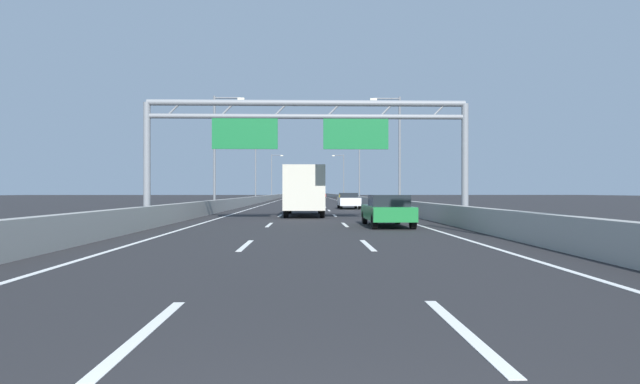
# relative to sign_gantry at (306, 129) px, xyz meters

# --- Properties ---
(ground_plane) EXTENTS (260.00, 260.00, 0.00)m
(ground_plane) POSITION_rel_sign_gantry_xyz_m (0.08, 76.27, -4.83)
(ground_plane) COLOR #262628
(lane_dash_left_0) EXTENTS (0.16, 3.00, 0.01)m
(lane_dash_left_0) POSITION_rel_sign_gantry_xyz_m (-1.72, -20.23, -4.83)
(lane_dash_left_0) COLOR white
(lane_dash_left_0) RESTS_ON ground_plane
(lane_dash_left_1) EXTENTS (0.16, 3.00, 0.01)m
(lane_dash_left_1) POSITION_rel_sign_gantry_xyz_m (-1.72, -11.23, -4.83)
(lane_dash_left_1) COLOR white
(lane_dash_left_1) RESTS_ON ground_plane
(lane_dash_left_2) EXTENTS (0.16, 3.00, 0.01)m
(lane_dash_left_2) POSITION_rel_sign_gantry_xyz_m (-1.72, -2.23, -4.83)
(lane_dash_left_2) COLOR white
(lane_dash_left_2) RESTS_ON ground_plane
(lane_dash_left_3) EXTENTS (0.16, 3.00, 0.01)m
(lane_dash_left_3) POSITION_rel_sign_gantry_xyz_m (-1.72, 6.77, -4.83)
(lane_dash_left_3) COLOR white
(lane_dash_left_3) RESTS_ON ground_plane
(lane_dash_left_4) EXTENTS (0.16, 3.00, 0.01)m
(lane_dash_left_4) POSITION_rel_sign_gantry_xyz_m (-1.72, 15.77, -4.83)
(lane_dash_left_4) COLOR white
(lane_dash_left_4) RESTS_ON ground_plane
(lane_dash_left_5) EXTENTS (0.16, 3.00, 0.01)m
(lane_dash_left_5) POSITION_rel_sign_gantry_xyz_m (-1.72, 24.77, -4.83)
(lane_dash_left_5) COLOR white
(lane_dash_left_5) RESTS_ON ground_plane
(lane_dash_left_6) EXTENTS (0.16, 3.00, 0.01)m
(lane_dash_left_6) POSITION_rel_sign_gantry_xyz_m (-1.72, 33.77, -4.83)
(lane_dash_left_6) COLOR white
(lane_dash_left_6) RESTS_ON ground_plane
(lane_dash_left_7) EXTENTS (0.16, 3.00, 0.01)m
(lane_dash_left_7) POSITION_rel_sign_gantry_xyz_m (-1.72, 42.77, -4.83)
(lane_dash_left_7) COLOR white
(lane_dash_left_7) RESTS_ON ground_plane
(lane_dash_left_8) EXTENTS (0.16, 3.00, 0.01)m
(lane_dash_left_8) POSITION_rel_sign_gantry_xyz_m (-1.72, 51.77, -4.83)
(lane_dash_left_8) COLOR white
(lane_dash_left_8) RESTS_ON ground_plane
(lane_dash_left_9) EXTENTS (0.16, 3.00, 0.01)m
(lane_dash_left_9) POSITION_rel_sign_gantry_xyz_m (-1.72, 60.77, -4.83)
(lane_dash_left_9) COLOR white
(lane_dash_left_9) RESTS_ON ground_plane
(lane_dash_left_10) EXTENTS (0.16, 3.00, 0.01)m
(lane_dash_left_10) POSITION_rel_sign_gantry_xyz_m (-1.72, 69.77, -4.83)
(lane_dash_left_10) COLOR white
(lane_dash_left_10) RESTS_ON ground_plane
(lane_dash_left_11) EXTENTS (0.16, 3.00, 0.01)m
(lane_dash_left_11) POSITION_rel_sign_gantry_xyz_m (-1.72, 78.77, -4.83)
(lane_dash_left_11) COLOR white
(lane_dash_left_11) RESTS_ON ground_plane
(lane_dash_left_12) EXTENTS (0.16, 3.00, 0.01)m
(lane_dash_left_12) POSITION_rel_sign_gantry_xyz_m (-1.72, 87.77, -4.83)
(lane_dash_left_12) COLOR white
(lane_dash_left_12) RESTS_ON ground_plane
(lane_dash_left_13) EXTENTS (0.16, 3.00, 0.01)m
(lane_dash_left_13) POSITION_rel_sign_gantry_xyz_m (-1.72, 96.77, -4.83)
(lane_dash_left_13) COLOR white
(lane_dash_left_13) RESTS_ON ground_plane
(lane_dash_left_14) EXTENTS (0.16, 3.00, 0.01)m
(lane_dash_left_14) POSITION_rel_sign_gantry_xyz_m (-1.72, 105.77, -4.83)
(lane_dash_left_14) COLOR white
(lane_dash_left_14) RESTS_ON ground_plane
(lane_dash_left_15) EXTENTS (0.16, 3.00, 0.01)m
(lane_dash_left_15) POSITION_rel_sign_gantry_xyz_m (-1.72, 114.77, -4.83)
(lane_dash_left_15) COLOR white
(lane_dash_left_15) RESTS_ON ground_plane
(lane_dash_left_16) EXTENTS (0.16, 3.00, 0.01)m
(lane_dash_left_16) POSITION_rel_sign_gantry_xyz_m (-1.72, 123.77, -4.83)
(lane_dash_left_16) COLOR white
(lane_dash_left_16) RESTS_ON ground_plane
(lane_dash_left_17) EXTENTS (0.16, 3.00, 0.01)m
(lane_dash_left_17) POSITION_rel_sign_gantry_xyz_m (-1.72, 132.77, -4.83)
(lane_dash_left_17) COLOR white
(lane_dash_left_17) RESTS_ON ground_plane
(lane_dash_right_0) EXTENTS (0.16, 3.00, 0.01)m
(lane_dash_right_0) POSITION_rel_sign_gantry_xyz_m (1.88, -20.23, -4.83)
(lane_dash_right_0) COLOR white
(lane_dash_right_0) RESTS_ON ground_plane
(lane_dash_right_1) EXTENTS (0.16, 3.00, 0.01)m
(lane_dash_right_1) POSITION_rel_sign_gantry_xyz_m (1.88, -11.23, -4.83)
(lane_dash_right_1) COLOR white
(lane_dash_right_1) RESTS_ON ground_plane
(lane_dash_right_2) EXTENTS (0.16, 3.00, 0.01)m
(lane_dash_right_2) POSITION_rel_sign_gantry_xyz_m (1.88, -2.23, -4.83)
(lane_dash_right_2) COLOR white
(lane_dash_right_2) RESTS_ON ground_plane
(lane_dash_right_3) EXTENTS (0.16, 3.00, 0.01)m
(lane_dash_right_3) POSITION_rel_sign_gantry_xyz_m (1.88, 6.77, -4.83)
(lane_dash_right_3) COLOR white
(lane_dash_right_3) RESTS_ON ground_plane
(lane_dash_right_4) EXTENTS (0.16, 3.00, 0.01)m
(lane_dash_right_4) POSITION_rel_sign_gantry_xyz_m (1.88, 15.77, -4.83)
(lane_dash_right_4) COLOR white
(lane_dash_right_4) RESTS_ON ground_plane
(lane_dash_right_5) EXTENTS (0.16, 3.00, 0.01)m
(lane_dash_right_5) POSITION_rel_sign_gantry_xyz_m (1.88, 24.77, -4.83)
(lane_dash_right_5) COLOR white
(lane_dash_right_5) RESTS_ON ground_plane
(lane_dash_right_6) EXTENTS (0.16, 3.00, 0.01)m
(lane_dash_right_6) POSITION_rel_sign_gantry_xyz_m (1.88, 33.77, -4.83)
(lane_dash_right_6) COLOR white
(lane_dash_right_6) RESTS_ON ground_plane
(lane_dash_right_7) EXTENTS (0.16, 3.00, 0.01)m
(lane_dash_right_7) POSITION_rel_sign_gantry_xyz_m (1.88, 42.77, -4.83)
(lane_dash_right_7) COLOR white
(lane_dash_right_7) RESTS_ON ground_plane
(lane_dash_right_8) EXTENTS (0.16, 3.00, 0.01)m
(lane_dash_right_8) POSITION_rel_sign_gantry_xyz_m (1.88, 51.77, -4.83)
(lane_dash_right_8) COLOR white
(lane_dash_right_8) RESTS_ON ground_plane
(lane_dash_right_9) EXTENTS (0.16, 3.00, 0.01)m
(lane_dash_right_9) POSITION_rel_sign_gantry_xyz_m (1.88, 60.77, -4.83)
(lane_dash_right_9) COLOR white
(lane_dash_right_9) RESTS_ON ground_plane
(lane_dash_right_10) EXTENTS (0.16, 3.00, 0.01)m
(lane_dash_right_10) POSITION_rel_sign_gantry_xyz_m (1.88, 69.77, -4.83)
(lane_dash_right_10) COLOR white
(lane_dash_right_10) RESTS_ON ground_plane
(lane_dash_right_11) EXTENTS (0.16, 3.00, 0.01)m
(lane_dash_right_11) POSITION_rel_sign_gantry_xyz_m (1.88, 78.77, -4.83)
(lane_dash_right_11) COLOR white
(lane_dash_right_11) RESTS_ON ground_plane
(lane_dash_right_12) EXTENTS (0.16, 3.00, 0.01)m
(lane_dash_right_12) POSITION_rel_sign_gantry_xyz_m (1.88, 87.77, -4.83)
(lane_dash_right_12) COLOR white
(lane_dash_right_12) RESTS_ON ground_plane
(lane_dash_right_13) EXTENTS (0.16, 3.00, 0.01)m
(lane_dash_right_13) POSITION_rel_sign_gantry_xyz_m (1.88, 96.77, -4.83)
(lane_dash_right_13) COLOR white
(lane_dash_right_13) RESTS_ON ground_plane
(lane_dash_right_14) EXTENTS (0.16, 3.00, 0.01)m
(lane_dash_right_14) POSITION_rel_sign_gantry_xyz_m (1.88, 105.77, -4.83)
(lane_dash_right_14) COLOR white
(lane_dash_right_14) RESTS_ON ground_plane
(lane_dash_right_15) EXTENTS (0.16, 3.00, 0.01)m
(lane_dash_right_15) POSITION_rel_sign_gantry_xyz_m (1.88, 114.77, -4.83)
(lane_dash_right_15) COLOR white
(lane_dash_right_15) RESTS_ON ground_plane
(lane_dash_right_16) EXTENTS (0.16, 3.00, 0.01)m
(lane_dash_right_16) POSITION_rel_sign_gantry_xyz_m (1.88, 123.77, -4.83)
(lane_dash_right_16) COLOR white
(lane_dash_right_16) RESTS_ON ground_plane
(lane_dash_right_17) EXTENTS (0.16, 3.00, 0.01)m
(lane_dash_right_17) POSITION_rel_sign_gantry_xyz_m (1.88, 132.77, -4.83)
(lane_dash_right_17) COLOR white
(lane_dash_right_17) RESTS_ON ground_plane
(edge_line_left) EXTENTS (0.16, 176.00, 0.01)m
(edge_line_left) POSITION_rel_sign_gantry_xyz_m (-5.17, 64.27, -4.83)
(edge_line_left) COLOR white
(edge_line_left) RESTS_ON ground_plane
(edge_line_right) EXTENTS (0.16, 176.00, 0.01)m
(edge_line_right) POSITION_rel_sign_gantry_xyz_m (5.33, 64.27, -4.83)
(edge_line_right) COLOR white
(edge_line_right) RESTS_ON ground_plane
(barrier_left) EXTENTS (0.45, 220.00, 0.95)m
(barrier_left) POSITION_rel_sign_gantry_xyz_m (-6.82, 86.27, -4.36)
(barrier_left) COLOR #9E9E99
(barrier_left) RESTS_ON ground_plane
(barrier_right) EXTENTS (0.45, 220.00, 0.95)m
(barrier_right) POSITION_rel_sign_gantry_xyz_m (6.98, 86.27, -4.36)
(barrier_right) COLOR #9E9E99
(barrier_right) RESTS_ON ground_plane
(sign_gantry) EXTENTS (16.92, 0.36, 6.36)m
(sign_gantry) POSITION_rel_sign_gantry_xyz_m (0.00, 0.00, 0.00)
(sign_gantry) COLOR gray
(sign_gantry) RESTS_ON ground_plane
(streetlamp_left_mid) EXTENTS (2.58, 0.28, 9.50)m
(streetlamp_left_mid) POSITION_rel_sign_gantry_xyz_m (-7.39, 15.40, 0.56)
(streetlamp_left_mid) COLOR slate
(streetlamp_left_mid) RESTS_ON ground_plane
(streetlamp_right_mid) EXTENTS (2.58, 0.28, 9.50)m
(streetlamp_right_mid) POSITION_rel_sign_gantry_xyz_m (7.54, 15.40, 0.56)
(streetlamp_right_mid) COLOR slate
(streetlamp_right_mid) RESTS_ON ground_plane
(streetlamp_left_far) EXTENTS (2.58, 0.28, 9.50)m
(streetlamp_left_far) POSITION_rel_sign_gantry_xyz_m (-7.39, 47.75, 0.56)
(streetlamp_left_far) COLOR slate
(streetlamp_left_far) RESTS_ON ground_plane
(streetlamp_right_far) EXTENTS (2.58, 0.28, 9.50)m
(streetlamp_right_far) POSITION_rel_sign_gantry_xyz_m (7.54, 47.75, 0.56)
(streetlamp_right_far) COLOR slate
(streetlamp_right_far) RESTS_ON ground_plane
(streetlamp_left_distant) EXTENTS (2.58, 0.28, 9.50)m
(streetlamp_left_distant) POSITION_rel_sign_gantry_xyz_m (-7.39, 80.09, 0.56)
(streetlamp_left_distant) COLOR slate
(streetlamp_left_distant) RESTS_ON ground_plane
(streetlamp_right_distant) EXTENTS (2.58, 0.28, 9.50)m
(streetlamp_right_distant) POSITION_rel_sign_gantry_xyz_m (7.54, 80.09, 0.56)
(streetlamp_right_distant) COLOR slate
(streetlamp_right_distant) RESTS_ON ground_plane
(orange_car) EXTENTS (1.74, 4.46, 1.51)m
(orange_car) POSITION_rel_sign_gantry_xyz_m (0.15, 73.27, -4.06)
(orange_car) COLOR orange
(orange_car) RESTS_ON ground_plane
(red_car) EXTENTS (1.82, 4.39, 1.42)m
(red_car) POSITION_rel_sign_gantry_xyz_m (3.62, 97.46, -4.09)
(red_car) COLOR red
(red_car) RESTS_ON ground_plane
(green_car) EXTENTS (1.85, 4.66, 1.44)m
(green_car) POSITION_rel_sign_gantry_xyz_m (3.73, -3.37, -4.10)
(green_car) COLOR #1E7A38
(green_car) RESTS_ON ground_plane
(silver_car) EXTENTS (1.71, 4.17, 1.41)m
(silver_car) POSITION_rel_sign_gantry_xyz_m (-0.13, 86.42, -4.10)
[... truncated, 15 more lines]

